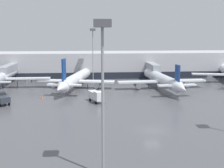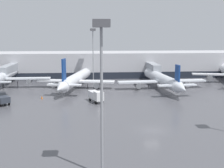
% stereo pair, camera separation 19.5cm
% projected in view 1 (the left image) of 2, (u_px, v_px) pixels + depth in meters
% --- Properties ---
extents(ground_plane, '(320.00, 320.00, 0.00)m').
position_uv_depth(ground_plane, '(152.00, 130.00, 46.48)').
color(ground_plane, '#4C4C51').
extents(terminal_building, '(160.00, 30.24, 9.00)m').
position_uv_depth(terminal_building, '(116.00, 64.00, 106.37)').
color(terminal_building, '#B2B2B7').
rests_on(terminal_building, ground_plane).
extents(parked_jet_2, '(27.73, 31.30, 9.11)m').
position_uv_depth(parked_jet_2, '(2.00, 77.00, 81.90)').
color(parked_jet_2, silver).
rests_on(parked_jet_2, ground_plane).
extents(parked_jet_3, '(26.13, 34.44, 8.18)m').
position_uv_depth(parked_jet_3, '(162.00, 80.00, 81.50)').
color(parked_jet_3, silver).
rests_on(parked_jet_3, ground_plane).
extents(parked_jet_4, '(22.97, 33.97, 9.63)m').
position_uv_depth(parked_jet_4, '(76.00, 79.00, 82.08)').
color(parked_jet_4, silver).
rests_on(parked_jet_4, ground_plane).
extents(service_truck_1, '(4.25, 4.78, 2.66)m').
position_uv_depth(service_truck_1, '(2.00, 98.00, 62.95)').
color(service_truck_1, '#2D333D').
rests_on(service_truck_1, ground_plane).
extents(service_truck_3, '(3.71, 5.57, 2.79)m').
position_uv_depth(service_truck_3, '(96.00, 95.00, 65.32)').
color(service_truck_3, silver).
rests_on(service_truck_3, ground_plane).
extents(traffic_cone_1, '(0.39, 0.39, 0.75)m').
position_uv_depth(traffic_cone_1, '(42.00, 97.00, 68.86)').
color(traffic_cone_1, orange).
rests_on(traffic_cone_1, ground_plane).
extents(apron_light_mast_0, '(1.80, 1.80, 17.19)m').
position_uv_depth(apron_light_mast_0, '(102.00, 54.00, 29.28)').
color(apron_light_mast_0, gray).
rests_on(apron_light_mast_0, ground_plane).
extents(apron_light_mast_2, '(1.80, 1.80, 17.49)m').
position_uv_depth(apron_light_mast_2, '(93.00, 40.00, 91.60)').
color(apron_light_mast_2, gray).
rests_on(apron_light_mast_2, ground_plane).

